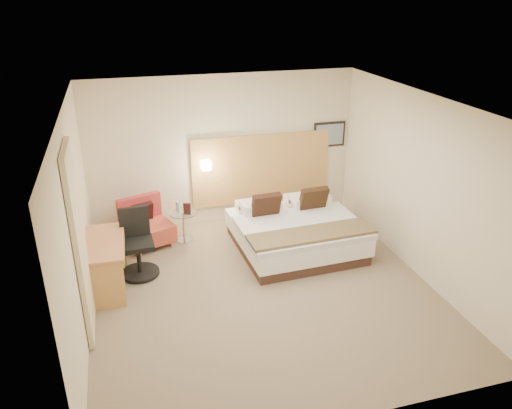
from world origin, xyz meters
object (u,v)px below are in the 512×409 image
object	(u,v)px
side_table	(184,225)
desk_chair	(138,248)
bed	(295,231)
desk	(107,251)
lounge_chair	(146,226)

from	to	relation	value
side_table	desk_chair	size ratio (longest dim) A/B	0.58
bed	desk	xyz separation A→B (m)	(-2.99, -0.38, 0.28)
desk_chair	lounge_chair	bearing A→B (deg)	78.85
side_table	desk	xyz separation A→B (m)	(-1.24, -1.17, 0.30)
desk	desk_chair	size ratio (longest dim) A/B	1.18
bed	desk_chair	size ratio (longest dim) A/B	1.98
lounge_chair	desk_chair	size ratio (longest dim) A/B	0.92
side_table	lounge_chair	bearing A→B (deg)	176.36
side_table	desk	size ratio (longest dim) A/B	0.49
bed	desk	size ratio (longest dim) A/B	1.68
bed	side_table	distance (m)	1.92
lounge_chair	desk_chair	bearing A→B (deg)	-101.15
bed	side_table	bearing A→B (deg)	155.62
bed	desk_chair	distance (m)	2.56
desk	desk_chair	xyz separation A→B (m)	(0.43, 0.27, -0.16)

